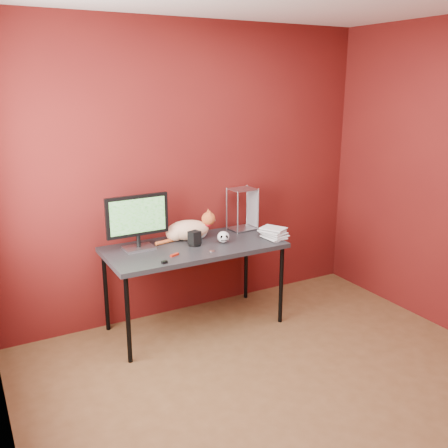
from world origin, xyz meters
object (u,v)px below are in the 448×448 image
cat (188,230)px  monitor (137,219)px  skull_mug (223,237)px  speaker (194,239)px  book_stack (269,181)px  desk (194,251)px

cat → monitor: bearing=-162.7°
monitor → skull_mug: bearing=-16.6°
monitor → speaker: monitor is taller
skull_mug → book_stack: bearing=4.8°
skull_mug → book_stack: size_ratio=0.11×
monitor → book_stack: (1.07, -0.30, 0.27)m
cat → skull_mug: (0.23, -0.23, -0.04)m
speaker → book_stack: 0.80m
book_stack → cat: bearing=151.0°
cat → speaker: 0.18m
monitor → cat: monitor is taller
book_stack → monitor: bearing=164.6°
desk → speaker: bearing=-65.8°
desk → monitor: bearing=163.6°
monitor → cat: (0.47, 0.04, -0.17)m
speaker → cat: bearing=65.7°
desk → skull_mug: bearing=-12.9°
desk → cat: size_ratio=2.69×
cat → skull_mug: 0.32m
skull_mug → monitor: bearing=-174.6°
monitor → cat: size_ratio=0.95×
skull_mug → cat: bearing=155.4°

